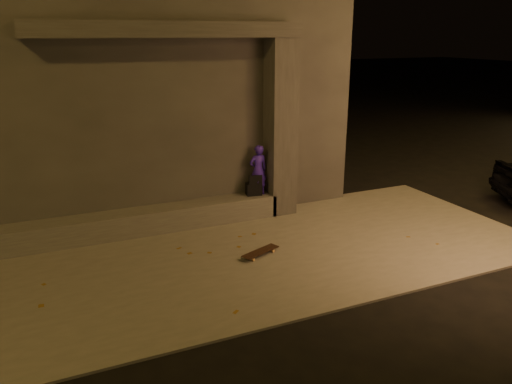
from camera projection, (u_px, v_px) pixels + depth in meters
name	position (u px, v px, depth m)	size (l,w,h in m)	color
ground	(290.00, 315.00, 6.89)	(120.00, 120.00, 0.00)	black
sidewalk	(236.00, 257.00, 8.62)	(11.00, 4.40, 0.04)	#625F57
building	(121.00, 84.00, 11.36)	(9.00, 5.10, 5.22)	#373432
ledge	(129.00, 223.00, 9.49)	(6.00, 0.55, 0.45)	#4E4B47
column	(280.00, 129.00, 10.25)	(0.55, 0.55, 3.60)	#373432
canopy	(170.00, 29.00, 8.86)	(5.00, 0.70, 0.28)	#373432
skateboarder	(258.00, 170.00, 10.31)	(0.38, 0.25, 1.05)	#30189E
backpack	(254.00, 188.00, 10.38)	(0.34, 0.25, 0.44)	black
skateboard	(260.00, 252.00, 8.62)	(0.77, 0.46, 0.08)	black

